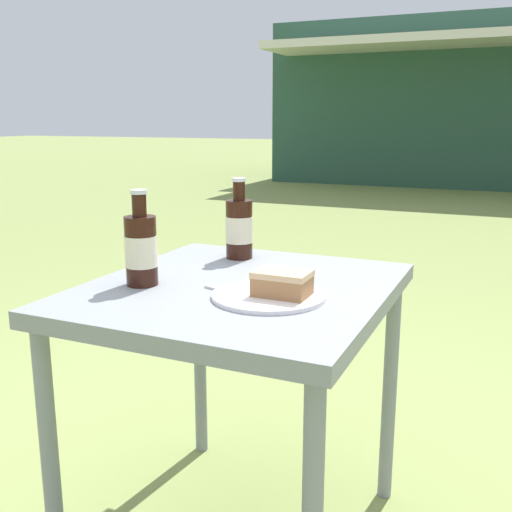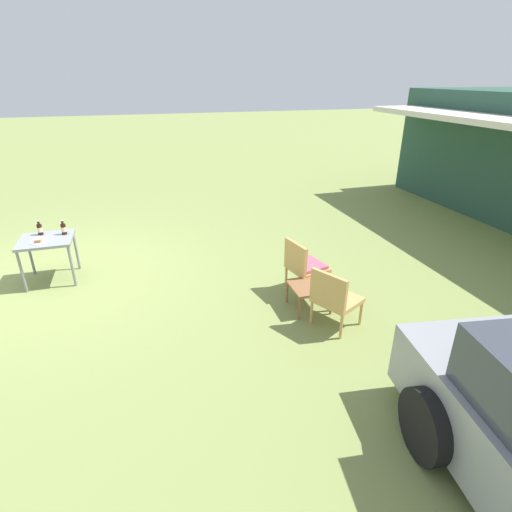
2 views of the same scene
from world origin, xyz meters
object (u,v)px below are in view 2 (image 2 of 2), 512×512
(garden_side_table, at_px, (309,288))
(cola_bottle_far, at_px, (40,229))
(patio_table, at_px, (47,243))
(wicker_chair_cushioned, at_px, (304,264))
(cola_bottle_near, at_px, (64,229))
(wicker_chair_plain, at_px, (334,297))
(cake_on_plate, at_px, (38,241))

(garden_side_table, height_order, cola_bottle_far, cola_bottle_far)
(garden_side_table, bearing_deg, patio_table, -118.73)
(wicker_chair_cushioned, relative_size, cola_bottle_near, 3.53)
(garden_side_table, xyz_separation_m, cola_bottle_near, (-2.07, -3.30, 0.47))
(garden_side_table, height_order, patio_table, patio_table)
(wicker_chair_plain, bearing_deg, cake_on_plate, 30.03)
(garden_side_table, distance_m, patio_table, 4.06)
(garden_side_table, xyz_separation_m, patio_table, (-1.95, -3.55, 0.31))
(wicker_chair_plain, relative_size, patio_table, 1.06)
(wicker_chair_plain, bearing_deg, wicker_chair_cushioned, -28.75)
(wicker_chair_cushioned, relative_size, patio_table, 1.06)
(patio_table, bearing_deg, cola_bottle_near, 115.57)
(wicker_chair_cushioned, height_order, garden_side_table, wicker_chair_cushioned)
(wicker_chair_cushioned, distance_m, cola_bottle_far, 4.15)
(wicker_chair_plain, xyz_separation_m, garden_side_table, (-0.51, -0.11, -0.12))
(cola_bottle_far, bearing_deg, wicker_chair_plain, 54.59)
(wicker_chair_plain, xyz_separation_m, cola_bottle_near, (-2.58, -3.40, 0.35))
(wicker_chair_plain, height_order, cake_on_plate, wicker_chair_plain)
(patio_table, bearing_deg, cake_on_plate, -30.51)
(wicker_chair_plain, xyz_separation_m, cake_on_plate, (-2.34, -3.74, 0.28))
(patio_table, relative_size, cake_on_plate, 2.98)
(cola_bottle_far, bearing_deg, garden_side_table, 59.36)
(cola_bottle_near, bearing_deg, patio_table, -64.43)
(patio_table, bearing_deg, wicker_chair_cushioned, 68.25)
(cake_on_plate, xyz_separation_m, cola_bottle_near, (-0.25, 0.33, 0.07))
(wicker_chair_plain, height_order, garden_side_table, wicker_chair_plain)
(cola_bottle_near, bearing_deg, wicker_chair_cushioned, 65.05)
(wicker_chair_cushioned, xyz_separation_m, patio_table, (-1.47, -3.68, 0.19))
(wicker_chair_cushioned, bearing_deg, patio_table, 56.51)
(wicker_chair_cushioned, relative_size, cola_bottle_far, 3.53)
(cake_on_plate, bearing_deg, cola_bottle_far, -175.89)
(cola_bottle_near, bearing_deg, cake_on_plate, -53.27)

